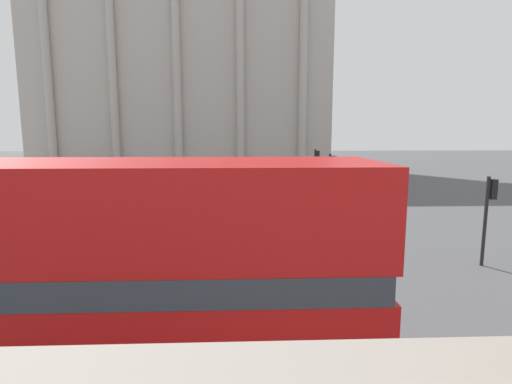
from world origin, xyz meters
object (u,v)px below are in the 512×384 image
(traffic_light_mid, at_px, (331,180))
(pedestrian_olive, at_px, (339,196))
(traffic_light_near, at_px, (489,207))
(traffic_light_far, at_px, (316,168))
(double_decker_bus, at_px, (72,274))
(pedestrian_blue, at_px, (268,223))
(pedestrian_yellow, at_px, (309,191))
(car_silver, at_px, (359,189))
(plaza_building_left, at_px, (184,71))

(traffic_light_mid, height_order, pedestrian_olive, traffic_light_mid)
(traffic_light_near, distance_m, traffic_light_far, 13.20)
(double_decker_bus, distance_m, pedestrian_blue, 10.78)
(traffic_light_far, distance_m, pedestrian_yellow, 1.84)
(traffic_light_mid, height_order, car_silver, traffic_light_mid)
(double_decker_bus, xyz_separation_m, car_silver, (11.30, 21.23, -1.67))
(traffic_light_near, distance_m, pedestrian_yellow, 12.42)
(traffic_light_near, height_order, traffic_light_far, traffic_light_far)
(double_decker_bus, relative_size, traffic_light_near, 3.20)
(traffic_light_near, relative_size, car_silver, 0.76)
(traffic_light_near, xyz_separation_m, pedestrian_olive, (-2.99, 9.15, -1.06))
(traffic_light_mid, bearing_deg, pedestrian_olive, 69.17)
(pedestrian_olive, bearing_deg, double_decker_bus, 99.30)
(traffic_light_mid, bearing_deg, pedestrian_blue, -139.95)
(double_decker_bus, height_order, traffic_light_far, double_decker_bus)
(double_decker_bus, bearing_deg, pedestrian_blue, 65.20)
(car_silver, bearing_deg, traffic_light_near, 130.26)
(car_silver, height_order, pedestrian_olive, pedestrian_olive)
(double_decker_bus, bearing_deg, pedestrian_olive, 59.00)
(double_decker_bus, distance_m, traffic_light_near, 13.43)
(pedestrian_olive, bearing_deg, traffic_light_mid, 106.59)
(plaza_building_left, xyz_separation_m, pedestrian_blue, (8.22, -36.08, -11.41))
(pedestrian_olive, distance_m, pedestrian_yellow, 2.79)
(pedestrian_blue, bearing_deg, pedestrian_olive, 35.50)
(pedestrian_blue, xyz_separation_m, pedestrian_yellow, (3.23, 8.55, 0.09))
(plaza_building_left, xyz_separation_m, car_silver, (15.53, -24.76, -11.64))
(traffic_light_mid, bearing_deg, plaza_building_left, 109.08)
(car_silver, relative_size, pedestrian_olive, 2.31)
(pedestrian_blue, bearing_deg, plaza_building_left, 85.16)
(traffic_light_near, relative_size, pedestrian_olive, 1.77)
(traffic_light_near, xyz_separation_m, traffic_light_far, (-3.69, 12.67, 0.26))
(plaza_building_left, height_order, traffic_light_far, plaza_building_left)
(plaza_building_left, xyz_separation_m, pedestrian_olive, (12.79, -29.99, -11.29))
(traffic_light_far, xyz_separation_m, pedestrian_olive, (0.70, -3.53, -1.32))
(pedestrian_yellow, bearing_deg, double_decker_bus, -114.69)
(traffic_light_far, bearing_deg, pedestrian_yellow, -120.46)
(traffic_light_mid, height_order, traffic_light_far, traffic_light_mid)
(traffic_light_mid, bearing_deg, double_decker_bus, -119.88)
(traffic_light_mid, bearing_deg, pedestrian_yellow, 90.70)
(car_silver, distance_m, pedestrian_blue, 13.48)
(pedestrian_blue, relative_size, pedestrian_yellow, 0.92)
(double_decker_bus, xyz_separation_m, pedestrian_yellow, (7.22, 18.46, -1.35))
(plaza_building_left, relative_size, pedestrian_olive, 20.10)
(traffic_light_far, xyz_separation_m, car_silver, (3.44, 1.70, -1.68))
(double_decker_bus, bearing_deg, pedestrian_yellow, 65.75)
(pedestrian_olive, height_order, pedestrian_yellow, pedestrian_olive)
(plaza_building_left, distance_m, car_silver, 31.46)
(traffic_light_far, height_order, pedestrian_yellow, traffic_light_far)
(traffic_light_mid, height_order, pedestrian_blue, traffic_light_mid)
(double_decker_bus, xyz_separation_m, pedestrian_blue, (3.99, 9.91, -1.44))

